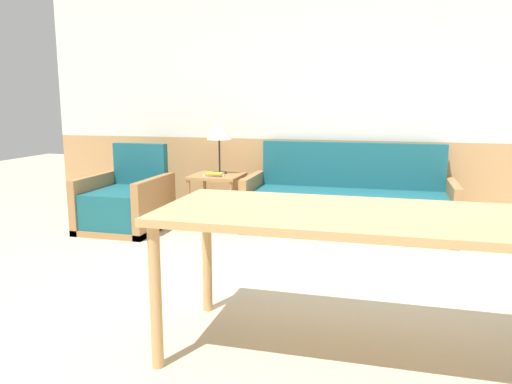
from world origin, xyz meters
TOP-DOWN VIEW (x-y plane):
  - ground_plane at (0.00, 0.00)m, footprint 16.00×16.00m
  - wall_back at (0.00, 2.63)m, footprint 7.20×0.06m
  - couch at (-0.00, 2.16)m, footprint 2.06×0.77m
  - armchair at (-2.24, 1.69)m, footprint 0.76×0.84m
  - side_table at (-1.39, 2.15)m, footprint 0.53×0.53m
  - table_lamp at (-1.39, 2.24)m, footprint 0.27×0.27m
  - book_stack at (-1.39, 2.05)m, footprint 0.23×0.15m
  - dining_table at (0.26, -0.40)m, footprint 2.02×0.84m

SIDE VIEW (x-z plane):
  - ground_plane at x=0.00m, z-range 0.00..0.00m
  - armchair at x=-2.24m, z-range -0.17..0.69m
  - couch at x=0.00m, z-range -0.18..0.71m
  - side_table at x=-1.39m, z-range 0.18..0.71m
  - book_stack at x=-1.39m, z-range 0.54..0.57m
  - dining_table at x=0.26m, z-range 0.31..1.08m
  - table_lamp at x=-1.39m, z-range 0.70..1.27m
  - wall_back at x=0.00m, z-range 0.00..2.70m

